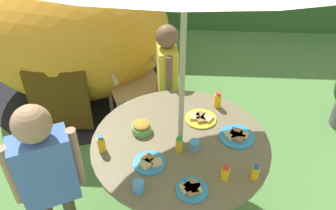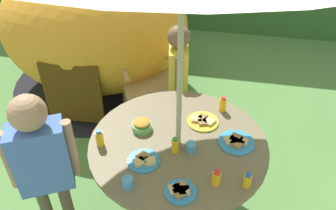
{
  "view_description": "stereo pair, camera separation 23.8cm",
  "coord_description": "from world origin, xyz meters",
  "px_view_note": "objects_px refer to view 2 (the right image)",
  "views": [
    {
      "loc": [
        0.02,
        -1.78,
        2.39
      ],
      "look_at": [
        -0.09,
        0.11,
        0.95
      ],
      "focal_mm": 37.06,
      "sensor_mm": 36.0,
      "label": 1
    },
    {
      "loc": [
        0.26,
        -1.75,
        2.39
      ],
      "look_at": [
        -0.09,
        0.11,
        0.95
      ],
      "focal_mm": 37.06,
      "sensor_mm": 36.0,
      "label": 2
    }
  ],
  "objects_px": {
    "garden_table": "(178,159)",
    "dome_tent": "(95,26)",
    "cup_far": "(191,147)",
    "cup_near": "(128,183)",
    "juice_bottle_mid_right": "(223,104)",
    "snack_bowl": "(142,125)",
    "plate_front_edge": "(236,142)",
    "child_in_yellow_shirt": "(178,69)",
    "juice_bottle_near_right": "(175,146)",
    "juice_bottle_center_front": "(216,178)",
    "plate_mid_left": "(144,160)",
    "plate_near_left": "(203,121)",
    "wooden_chair": "(146,71)",
    "juice_bottle_far_right": "(247,181)",
    "juice_bottle_center_back": "(100,138)",
    "plate_far_left": "(180,191)",
    "child_in_blue_shirt": "(41,158)"
  },
  "relations": [
    {
      "from": "juice_bottle_far_right",
      "to": "dome_tent",
      "type": "bearing_deg",
      "value": 130.46
    },
    {
      "from": "plate_near_left",
      "to": "dome_tent",
      "type": "bearing_deg",
      "value": 133.72
    },
    {
      "from": "child_in_yellow_shirt",
      "to": "juice_bottle_near_right",
      "type": "height_order",
      "value": "child_in_yellow_shirt"
    },
    {
      "from": "child_in_blue_shirt",
      "to": "plate_mid_left",
      "type": "height_order",
      "value": "child_in_blue_shirt"
    },
    {
      "from": "snack_bowl",
      "to": "cup_far",
      "type": "xyz_separation_m",
      "value": [
        0.38,
        -0.15,
        -0.01
      ]
    },
    {
      "from": "juice_bottle_near_right",
      "to": "cup_far",
      "type": "distance_m",
      "value": 0.11
    },
    {
      "from": "juice_bottle_center_front",
      "to": "plate_far_left",
      "type": "bearing_deg",
      "value": -152.16
    },
    {
      "from": "juice_bottle_far_right",
      "to": "juice_bottle_mid_right",
      "type": "height_order",
      "value": "juice_bottle_mid_right"
    },
    {
      "from": "dome_tent",
      "to": "cup_near",
      "type": "distance_m",
      "value": 2.35
    },
    {
      "from": "garden_table",
      "to": "juice_bottle_mid_right",
      "type": "distance_m",
      "value": 0.55
    },
    {
      "from": "cup_near",
      "to": "cup_far",
      "type": "distance_m",
      "value": 0.51
    },
    {
      "from": "plate_near_left",
      "to": "juice_bottle_center_back",
      "type": "xyz_separation_m",
      "value": [
        -0.67,
        -0.37,
        0.05
      ]
    },
    {
      "from": "juice_bottle_center_front",
      "to": "juice_bottle_near_right",
      "type": "bearing_deg",
      "value": 142.47
    },
    {
      "from": "juice_bottle_mid_right",
      "to": "wooden_chair",
      "type": "bearing_deg",
      "value": 136.75
    },
    {
      "from": "garden_table",
      "to": "dome_tent",
      "type": "distance_m",
      "value": 2.09
    },
    {
      "from": "wooden_chair",
      "to": "cup_near",
      "type": "bearing_deg",
      "value": -104.0
    },
    {
      "from": "plate_front_edge",
      "to": "cup_far",
      "type": "distance_m",
      "value": 0.33
    },
    {
      "from": "garden_table",
      "to": "juice_bottle_center_back",
      "type": "xyz_separation_m",
      "value": [
        -0.53,
        -0.12,
        0.23
      ]
    },
    {
      "from": "plate_mid_left",
      "to": "plate_near_left",
      "type": "bearing_deg",
      "value": 54.49
    },
    {
      "from": "plate_near_left",
      "to": "cup_far",
      "type": "xyz_separation_m",
      "value": [
        -0.05,
        -0.31,
        0.02
      ]
    },
    {
      "from": "cup_near",
      "to": "juice_bottle_far_right",
      "type": "bearing_deg",
      "value": 10.97
    },
    {
      "from": "garden_table",
      "to": "cup_far",
      "type": "distance_m",
      "value": 0.23
    },
    {
      "from": "garden_table",
      "to": "cup_far",
      "type": "bearing_deg",
      "value": -33.13
    },
    {
      "from": "plate_near_left",
      "to": "plate_front_edge",
      "type": "bearing_deg",
      "value": -35.89
    },
    {
      "from": "child_in_blue_shirt",
      "to": "garden_table",
      "type": "bearing_deg",
      "value": 0.0
    },
    {
      "from": "juice_bottle_near_right",
      "to": "cup_near",
      "type": "xyz_separation_m",
      "value": [
        -0.23,
        -0.35,
        -0.02
      ]
    },
    {
      "from": "child_in_blue_shirt",
      "to": "juice_bottle_near_right",
      "type": "relative_size",
      "value": 10.67
    },
    {
      "from": "juice_bottle_center_front",
      "to": "juice_bottle_far_right",
      "type": "bearing_deg",
      "value": 4.44
    },
    {
      "from": "child_in_yellow_shirt",
      "to": "juice_bottle_center_back",
      "type": "relative_size",
      "value": 9.16
    },
    {
      "from": "cup_near",
      "to": "snack_bowl",
      "type": "bearing_deg",
      "value": 94.94
    },
    {
      "from": "dome_tent",
      "to": "child_in_blue_shirt",
      "type": "relative_size",
      "value": 1.74
    },
    {
      "from": "wooden_chair",
      "to": "cup_far",
      "type": "xyz_separation_m",
      "value": [
        0.61,
        -1.23,
        0.22
      ]
    },
    {
      "from": "wooden_chair",
      "to": "cup_near",
      "type": "distance_m",
      "value": 1.65
    },
    {
      "from": "dome_tent",
      "to": "juice_bottle_center_back",
      "type": "distance_m",
      "value": 1.94
    },
    {
      "from": "juice_bottle_center_front",
      "to": "cup_near",
      "type": "distance_m",
      "value": 0.54
    },
    {
      "from": "garden_table",
      "to": "wooden_chair",
      "type": "bearing_deg",
      "value": 113.86
    },
    {
      "from": "child_in_yellow_shirt",
      "to": "plate_far_left",
      "type": "xyz_separation_m",
      "value": [
        0.23,
        -1.34,
        -0.02
      ]
    },
    {
      "from": "child_in_yellow_shirt",
      "to": "cup_near",
      "type": "relative_size",
      "value": 16.45
    },
    {
      "from": "dome_tent",
      "to": "child_in_yellow_shirt",
      "type": "height_order",
      "value": "dome_tent"
    },
    {
      "from": "juice_bottle_center_back",
      "to": "plate_far_left",
      "type": "bearing_deg",
      "value": -26.62
    },
    {
      "from": "plate_front_edge",
      "to": "child_in_yellow_shirt",
      "type": "bearing_deg",
      "value": 123.01
    },
    {
      "from": "juice_bottle_far_right",
      "to": "juice_bottle_center_back",
      "type": "height_order",
      "value": "juice_bottle_center_back"
    },
    {
      "from": "child_in_blue_shirt",
      "to": "plate_front_edge",
      "type": "distance_m",
      "value": 1.29
    },
    {
      "from": "plate_near_left",
      "to": "snack_bowl",
      "type": "bearing_deg",
      "value": -159.36
    },
    {
      "from": "juice_bottle_center_back",
      "to": "garden_table",
      "type": "bearing_deg",
      "value": 13.18
    },
    {
      "from": "cup_near",
      "to": "juice_bottle_mid_right",
      "type": "bearing_deg",
      "value": 59.18
    },
    {
      "from": "plate_far_left",
      "to": "juice_bottle_mid_right",
      "type": "height_order",
      "value": "juice_bottle_mid_right"
    },
    {
      "from": "snack_bowl",
      "to": "cup_near",
      "type": "bearing_deg",
      "value": -85.06
    },
    {
      "from": "juice_bottle_near_right",
      "to": "cup_far",
      "type": "relative_size",
      "value": 1.71
    },
    {
      "from": "garden_table",
      "to": "plate_mid_left",
      "type": "bearing_deg",
      "value": -130.23
    }
  ]
}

